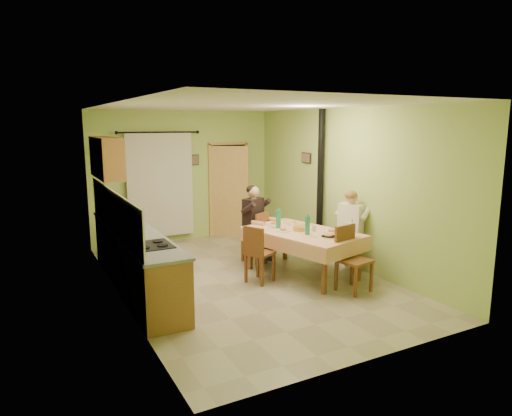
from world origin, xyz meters
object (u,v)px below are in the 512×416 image
chair_far (255,246)px  stove_flue (320,203)px  chair_near (353,272)px  man_right (352,221)px  man_far (255,215)px  dining_table (303,253)px  chair_right (351,254)px  chair_left (259,265)px

chair_far → stove_flue: (1.30, -0.20, 0.74)m
chair_near → man_right: 1.17m
chair_far → chair_near: bearing=-100.5°
man_far → dining_table: bearing=-99.2°
chair_far → chair_right: same height
dining_table → man_far: 1.25m
man_right → chair_far: bearing=21.0°
dining_table → man_far: (-0.34, 1.09, 0.50)m
chair_far → chair_right: (1.22, -1.25, -0.00)m
man_far → man_right: bearing=-72.8°
man_far → stove_flue: 1.33m
chair_far → man_far: size_ratio=0.67×
chair_near → stove_flue: size_ratio=0.36×
chair_far → chair_near: (0.60, -2.07, 0.00)m
dining_table → chair_right: bearing=-25.9°
chair_right → chair_left: 1.71m
chair_near → chair_right: chair_near is taller
dining_table → stove_flue: (0.96, 0.88, 0.65)m
dining_table → man_right: (0.88, -0.18, 0.50)m
dining_table → man_right: 1.02m
chair_right → chair_near: bearing=119.6°
man_far → man_right: (1.22, -1.27, 0.00)m
man_far → chair_right: bearing=-72.4°
dining_table → chair_left: 0.82m
chair_near → chair_left: 1.48m
chair_near → man_far: (-0.60, 2.08, 0.59)m
man_far → chair_far: bearing=-90.0°
dining_table → man_right: bearing=-26.3°
chair_left → chair_right: bearing=58.0°
chair_near → stove_flue: (0.70, 1.86, 0.73)m
chair_left → chair_far: bearing=130.2°
chair_left → stove_flue: 2.10m
chair_far → chair_left: size_ratio=0.99×
dining_table → man_far: bearing=92.6°
dining_table → stove_flue: stove_flue is taller
dining_table → chair_far: chair_far is taller
man_right → stove_flue: bearing=-27.5°
chair_far → man_far: (-0.01, 0.01, 0.59)m
chair_near → man_far: size_ratio=0.72×
man_far → stove_flue: (1.30, -0.21, 0.15)m
chair_left → man_far: 1.31m
chair_far → man_right: bearing=-72.7°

